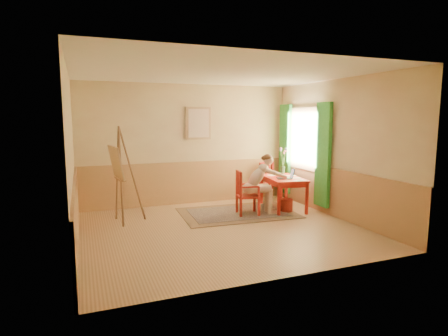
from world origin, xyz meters
name	(u,v)px	position (x,y,z in m)	size (l,w,h in m)	color
room	(222,153)	(0.00, 0.00, 1.40)	(5.04, 4.54, 2.84)	tan
wainscot	(208,194)	(0.00, 0.80, 0.50)	(5.00, 4.50, 1.00)	tan
window	(303,148)	(2.42, 1.10, 1.35)	(0.12, 2.01, 2.20)	white
wall_portrait	(198,123)	(0.25, 2.20, 1.90)	(0.60, 0.05, 0.76)	tan
rug	(238,213)	(0.71, 0.94, 0.01)	(2.49, 1.74, 0.02)	#8C7251
table	(283,181)	(1.80, 0.92, 0.63)	(0.88, 1.29, 0.72)	red
chair_left	(246,193)	(0.81, 0.75, 0.47)	(0.50, 0.48, 0.94)	red
chair_back	(270,181)	(1.98, 1.87, 0.47)	(0.46, 0.48, 0.93)	red
figure	(260,181)	(1.13, 0.70, 0.71)	(0.98, 0.50, 1.28)	#D4AC93
laptop	(287,176)	(1.78, 0.73, 0.76)	(0.42, 0.33, 0.22)	#1E2338
papers	(289,177)	(1.91, 0.86, 0.72)	(0.63, 1.06, 0.00)	white
vase	(283,161)	(2.08, 1.41, 1.01)	(0.30, 0.30, 0.63)	#3F724C
wastebasket	(287,205)	(1.76, 0.67, 0.14)	(0.26, 0.26, 0.28)	#AB3326
easel	(118,166)	(-1.70, 1.11, 1.11)	(0.67, 0.84, 1.88)	brown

